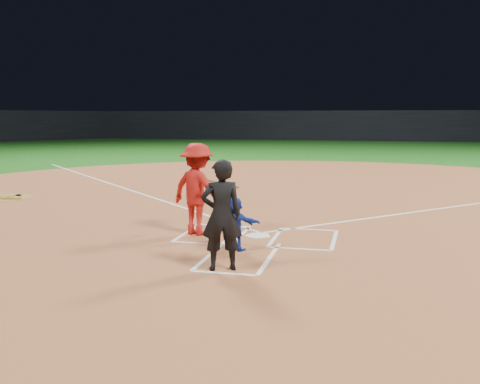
% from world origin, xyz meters
% --- Properties ---
extents(ground, '(120.00, 120.00, 0.00)m').
position_xyz_m(ground, '(0.00, 0.00, 0.00)').
color(ground, '#134E13').
rests_on(ground, ground).
extents(home_plate_dirt, '(28.00, 28.00, 0.01)m').
position_xyz_m(home_plate_dirt, '(0.00, 6.00, 0.01)').
color(home_plate_dirt, brown).
rests_on(home_plate_dirt, ground).
extents(stadium_wall_far, '(80.00, 1.20, 3.20)m').
position_xyz_m(stadium_wall_far, '(0.00, 48.00, 1.60)').
color(stadium_wall_far, black).
rests_on(stadium_wall_far, ground).
extents(home_plate, '(0.60, 0.60, 0.02)m').
position_xyz_m(home_plate, '(0.00, 0.00, 0.02)').
color(home_plate, white).
rests_on(home_plate, home_plate_dirt).
extents(on_deck_circle, '(1.70, 1.70, 0.01)m').
position_xyz_m(on_deck_circle, '(-8.77, 3.48, 0.02)').
color(on_deck_circle, brown).
rests_on(on_deck_circle, home_plate_dirt).
extents(on_deck_logo, '(0.80, 0.80, 0.00)m').
position_xyz_m(on_deck_logo, '(-8.77, 3.48, 0.02)').
color(on_deck_logo, yellow).
rests_on(on_deck_logo, on_deck_circle).
extents(on_deck_bat_a, '(0.33, 0.82, 0.06)m').
position_xyz_m(on_deck_bat_a, '(-8.62, 3.73, 0.05)').
color(on_deck_bat_a, olive).
rests_on(on_deck_bat_a, on_deck_circle).
extents(on_deck_bat_c, '(0.83, 0.29, 0.06)m').
position_xyz_m(on_deck_bat_c, '(-8.47, 3.18, 0.05)').
color(on_deck_bat_c, olive).
rests_on(on_deck_bat_c, on_deck_circle).
extents(bat_weight_donut, '(0.19, 0.19, 0.05)m').
position_xyz_m(bat_weight_donut, '(-8.57, 3.88, 0.05)').
color(bat_weight_donut, black).
rests_on(bat_weight_donut, on_deck_circle).
extents(catcher, '(0.99, 0.48, 1.02)m').
position_xyz_m(catcher, '(-0.19, -1.28, 0.52)').
color(catcher, '#1431A5').
rests_on(catcher, home_plate_dirt).
extents(umpire, '(0.79, 0.67, 1.83)m').
position_xyz_m(umpire, '(-0.09, -2.59, 0.93)').
color(umpire, black).
rests_on(umpire, home_plate_dirt).
extents(chalk_markings, '(28.35, 17.32, 0.01)m').
position_xyz_m(chalk_markings, '(0.00, 5.29, 0.01)').
color(chalk_markings, white).
rests_on(chalk_markings, home_plate_dirt).
extents(batter_at_plate, '(1.61, 1.14, 1.95)m').
position_xyz_m(batter_at_plate, '(-1.30, -0.11, 0.99)').
color(batter_at_plate, '#A91512').
rests_on(batter_at_plate, home_plate_dirt).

